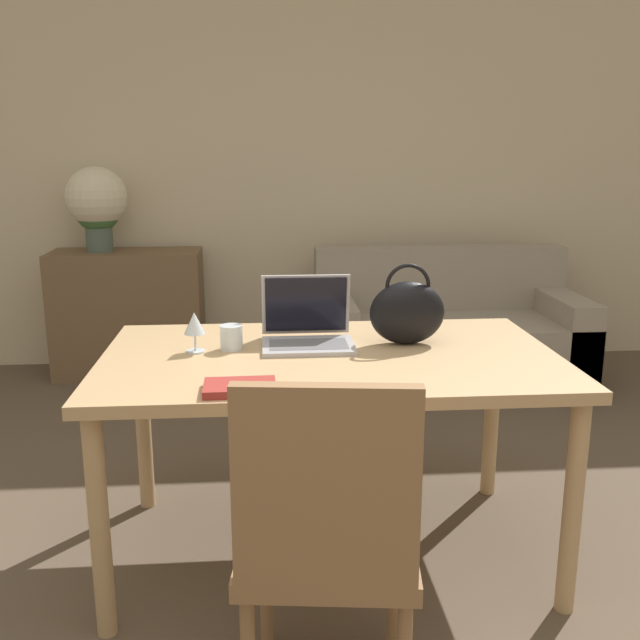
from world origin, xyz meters
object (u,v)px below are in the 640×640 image
(chair, at_px, (327,534))
(couch, at_px, (447,337))
(drinking_glass, at_px, (231,337))
(handbag, at_px, (407,312))
(wine_glass, at_px, (194,325))
(laptop, at_px, (307,326))
(flower_vase, at_px, (97,203))

(chair, bearing_deg, couch, 76.38)
(couch, bearing_deg, drinking_glass, -124.66)
(chair, relative_size, handbag, 3.25)
(wine_glass, distance_m, handbag, 0.75)
(wine_glass, bearing_deg, laptop, 11.66)
(chair, bearing_deg, wine_glass, 121.06)
(drinking_glass, height_order, wine_glass, wine_glass)
(couch, relative_size, handbag, 5.52)
(laptop, bearing_deg, drinking_glass, -168.16)
(chair, distance_m, drinking_glass, 0.95)
(laptop, distance_m, wine_glass, 0.40)
(drinking_glass, bearing_deg, couch, 55.34)
(drinking_glass, distance_m, handbag, 0.63)
(wine_glass, height_order, handbag, handbag)
(chair, distance_m, handbag, 1.02)
(couch, distance_m, wine_glass, 2.36)
(couch, distance_m, flower_vase, 2.33)
(couch, distance_m, drinking_glass, 2.26)
(chair, xyz_separation_m, laptop, (0.01, 0.93, 0.29))
(chair, relative_size, flower_vase, 1.81)
(drinking_glass, xyz_separation_m, wine_glass, (-0.12, -0.02, 0.05))
(chair, height_order, couch, chair)
(drinking_glass, xyz_separation_m, flower_vase, (-0.91, 2.13, 0.31))
(couch, height_order, handbag, handbag)
(flower_vase, bearing_deg, laptop, -60.48)
(couch, height_order, laptop, laptop)
(couch, relative_size, laptop, 5.00)
(chair, height_order, flower_vase, flower_vase)
(chair, xyz_separation_m, handbag, (0.37, 0.89, 0.34))
(chair, xyz_separation_m, couch, (0.99, 2.68, -0.24))
(couch, relative_size, flower_vase, 3.07)
(drinking_glass, xyz_separation_m, handbag, (0.62, 0.02, 0.08))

